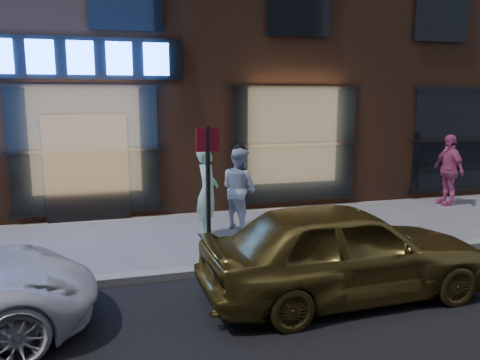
# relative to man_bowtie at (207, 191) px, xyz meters

# --- Properties ---
(ground) EXTENTS (90.00, 90.00, 0.00)m
(ground) POSITION_rel_man_bowtie_xyz_m (-2.37, -2.10, -0.91)
(ground) COLOR slate
(ground) RESTS_ON ground
(curb) EXTENTS (60.00, 0.25, 0.12)m
(curb) POSITION_rel_man_bowtie_xyz_m (-2.37, -2.10, -0.85)
(curb) COLOR gray
(curb) RESTS_ON ground
(storefront_building) EXTENTS (30.20, 8.28, 10.30)m
(storefront_building) POSITION_rel_man_bowtie_xyz_m (-2.37, 5.89, 4.24)
(storefront_building) COLOR #54301E
(storefront_building) RESTS_ON ground
(man_bowtie) EXTENTS (0.63, 0.77, 1.82)m
(man_bowtie) POSITION_rel_man_bowtie_xyz_m (0.00, 0.00, 0.00)
(man_bowtie) COLOR #BFFCD5
(man_bowtie) RESTS_ON ground
(man_cap) EXTENTS (0.99, 1.06, 1.73)m
(man_cap) POSITION_rel_man_bowtie_xyz_m (0.75, 0.34, -0.04)
(man_cap) COLOR white
(man_cap) RESTS_ON ground
(passerby) EXTENTS (0.47, 1.08, 1.83)m
(passerby) POSITION_rel_man_bowtie_xyz_m (6.57, 1.08, 0.01)
(passerby) COLOR #D85997
(passerby) RESTS_ON ground
(gold_sedan) EXTENTS (4.07, 1.76, 1.37)m
(gold_sedan) POSITION_rel_man_bowtie_xyz_m (1.23, -3.44, -0.22)
(gold_sedan) COLOR olive
(gold_sedan) RESTS_ON ground
(sign_post) EXTENTS (0.37, 0.07, 2.34)m
(sign_post) POSITION_rel_man_bowtie_xyz_m (-0.38, -1.98, 0.50)
(sign_post) COLOR #262628
(sign_post) RESTS_ON ground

